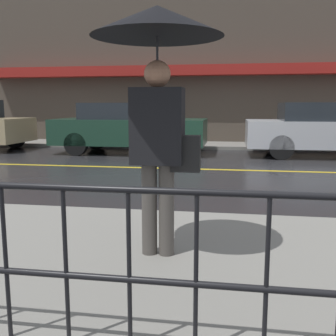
# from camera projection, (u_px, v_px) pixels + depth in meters

# --- Properties ---
(ground_plane) EXTENTS (80.00, 80.00, 0.00)m
(ground_plane) POSITION_uv_depth(u_px,v_px,m) (207.00, 169.00, 8.61)
(ground_plane) COLOR #262628
(sidewalk_near) EXTENTS (28.00, 3.01, 0.11)m
(sidewalk_near) POSITION_uv_depth(u_px,v_px,m) (168.00, 264.00, 3.31)
(sidewalk_near) COLOR gray
(sidewalk_near) RESTS_ON ground_plane
(sidewalk_far) EXTENTS (28.00, 1.82, 0.11)m
(sidewalk_far) POSITION_uv_depth(u_px,v_px,m) (216.00, 145.00, 13.30)
(sidewalk_far) COLOR gray
(sidewalk_far) RESTS_ON ground_plane
(lane_marking) EXTENTS (25.20, 0.12, 0.01)m
(lane_marking) POSITION_uv_depth(u_px,v_px,m) (207.00, 169.00, 8.61)
(lane_marking) COLOR gold
(lane_marking) RESTS_ON ground_plane
(building_storefront) EXTENTS (28.00, 0.85, 6.33)m
(building_storefront) POSITION_uv_depth(u_px,v_px,m) (219.00, 56.00, 13.83)
(building_storefront) COLOR #4C4238
(building_storefront) RESTS_ON ground_plane
(railing_foreground) EXTENTS (12.00, 0.04, 0.88)m
(railing_foreground) POSITION_uv_depth(u_px,v_px,m) (129.00, 249.00, 1.99)
(railing_foreground) COLOR black
(railing_foreground) RESTS_ON sidewalk_near
(pedestrian) EXTENTS (1.07, 1.07, 2.05)m
(pedestrian) POSITION_uv_depth(u_px,v_px,m) (158.00, 58.00, 3.15)
(pedestrian) COLOR #4C4742
(pedestrian) RESTS_ON sidewalk_near
(car_dark_green) EXTENTS (4.38, 1.93, 1.46)m
(car_dark_green) POSITION_uv_depth(u_px,v_px,m) (129.00, 127.00, 11.52)
(car_dark_green) COLOR #193828
(car_dark_green) RESTS_ON ground_plane
(car_silver) EXTENTS (4.57, 1.87, 1.47)m
(car_silver) POSITION_uv_depth(u_px,v_px,m) (331.00, 129.00, 10.64)
(car_silver) COLOR #B2B5BA
(car_silver) RESTS_ON ground_plane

